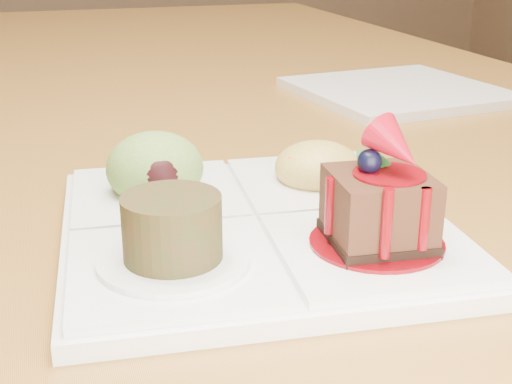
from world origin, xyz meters
name	(u,v)px	position (x,y,z in m)	size (l,w,h in m)	color
dining_table	(195,111)	(0.00, 0.00, 0.68)	(1.00, 1.80, 0.75)	olive
sampler_plate	(252,209)	(-0.10, -0.63, 0.77)	(0.29, 0.29, 0.10)	silver
second_plate	(398,91)	(0.22, -0.26, 0.76)	(0.24, 0.24, 0.01)	silver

